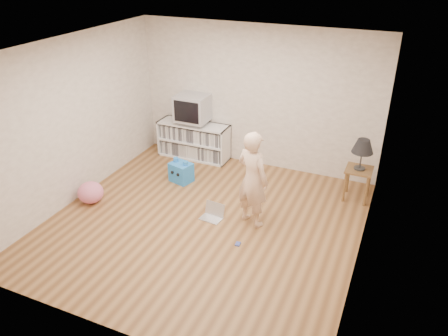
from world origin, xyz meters
TOP-DOWN VIEW (x-y plane):
  - ground at (0.00, 0.00)m, footprint 4.50×4.50m
  - walls at (0.00, 0.00)m, footprint 4.52×4.52m
  - ceiling at (0.00, 0.00)m, footprint 4.50×4.50m
  - media_unit at (-1.19, 2.04)m, footprint 1.40×0.45m
  - dvd_deck at (-1.19, 2.02)m, footprint 0.45×0.35m
  - crt_tv at (-1.19, 2.02)m, footprint 0.60×0.53m
  - side_table at (1.99, 1.65)m, footprint 0.42×0.42m
  - table_lamp at (1.99, 1.65)m, footprint 0.34×0.34m
  - person at (0.65, 0.31)m, footprint 0.63×0.53m
  - laptop at (0.06, 0.20)m, footprint 0.35×0.30m
  - playing_cards at (0.67, -0.29)m, footprint 0.07×0.09m
  - plush_blue at (-0.94, 1.03)m, footprint 0.43×0.38m
  - plush_pink at (-1.95, -0.18)m, footprint 0.52×0.52m

SIDE VIEW (x-z plane):
  - ground at x=0.00m, z-range 0.00..0.00m
  - playing_cards at x=0.67m, z-range 0.00..0.02m
  - laptop at x=0.06m, z-range -0.05..0.17m
  - plush_pink at x=-1.95m, z-range 0.00..0.35m
  - plush_blue at x=-0.94m, z-range -0.03..0.39m
  - media_unit at x=-1.19m, z-range 0.00..0.70m
  - side_table at x=1.99m, z-range 0.14..0.69m
  - dvd_deck at x=-1.19m, z-range 0.70..0.77m
  - person at x=0.65m, z-range 0.00..1.48m
  - table_lamp at x=1.99m, z-range 0.68..1.20m
  - crt_tv at x=-1.19m, z-range 0.77..1.27m
  - walls at x=0.00m, z-range 0.00..2.60m
  - ceiling at x=0.00m, z-range 2.60..2.60m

